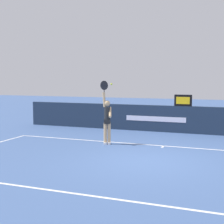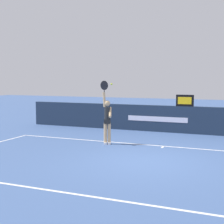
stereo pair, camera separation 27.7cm
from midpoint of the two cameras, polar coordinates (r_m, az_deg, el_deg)
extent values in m
plane|color=#415E92|center=(9.82, 5.39, -8.46)|extent=(60.00, 60.00, 0.00)
cube|color=white|center=(12.00, 8.34, -5.86)|extent=(12.05, 0.08, 0.00)
cube|color=white|center=(6.88, -2.11, -14.75)|extent=(12.05, 0.08, 0.00)
cube|color=white|center=(11.85, 8.18, -6.00)|extent=(0.08, 0.30, 0.00)
cube|color=#1C2B41|center=(14.93, 10.99, -1.27)|extent=(15.23, 0.22, 1.20)
cube|color=silver|center=(15.03, 7.04, -1.21)|extent=(2.77, 0.01, 0.23)
cube|color=black|center=(14.82, 11.77, 1.99)|extent=(0.76, 0.13, 0.51)
cube|color=yellow|center=(14.75, 11.73, 1.97)|extent=(0.59, 0.01, 0.32)
cylinder|color=tan|center=(12.13, -1.17, -3.73)|extent=(0.12, 0.12, 0.81)
cylinder|color=tan|center=(12.13, -1.84, -3.73)|extent=(0.12, 0.12, 0.81)
cube|color=white|center=(12.18, -1.16, -5.46)|extent=(0.18, 0.26, 0.07)
cube|color=white|center=(12.18, -1.84, -5.46)|extent=(0.18, 0.26, 0.07)
cylinder|color=black|center=(12.04, -1.51, -0.47)|extent=(0.22, 0.22, 0.57)
cube|color=black|center=(12.07, -1.51, -1.64)|extent=(0.30, 0.28, 0.16)
sphere|color=tan|center=(12.00, -1.52, 1.51)|extent=(0.22, 0.22, 0.22)
cylinder|color=tan|center=(11.99, -2.04, 2.17)|extent=(0.16, 0.14, 0.55)
cylinder|color=tan|center=(11.97, -1.00, -0.04)|extent=(0.25, 0.44, 0.38)
ellipsoid|color=black|center=(11.97, -2.05, 4.66)|extent=(0.30, 0.14, 0.37)
cylinder|color=black|center=(11.97, -2.04, 3.75)|extent=(0.03, 0.03, 0.18)
sphere|color=#CEE62C|center=(12.00, -0.77, 4.89)|extent=(0.07, 0.07, 0.07)
camera|label=1|loc=(0.14, -90.67, -0.07)|focal=52.47mm
camera|label=2|loc=(0.14, 89.33, 0.07)|focal=52.47mm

